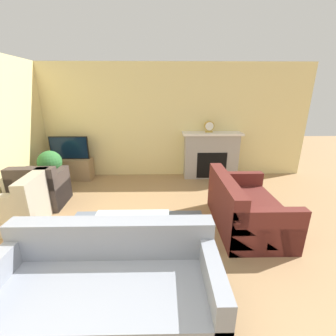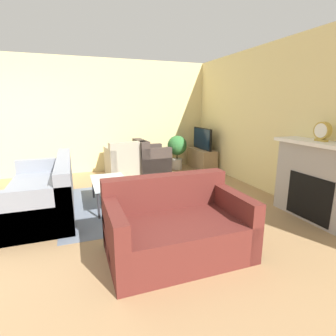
{
  "view_description": "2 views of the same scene",
  "coord_description": "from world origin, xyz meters",
  "px_view_note": "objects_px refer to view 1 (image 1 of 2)",
  "views": [
    {
      "loc": [
        0.44,
        -0.86,
        2.03
      ],
      "look_at": [
        0.5,
        2.64,
        0.85
      ],
      "focal_mm": 24.0,
      "sensor_mm": 36.0,
      "label": 1
    },
    {
      "loc": [
        4.16,
        1.25,
        1.61
      ],
      "look_at": [
        0.51,
        2.59,
        0.68
      ],
      "focal_mm": 28.0,
      "sensor_mm": 36.0,
      "label": 2
    }
  ],
  "objects_px": {
    "potted_plant": "(50,165)",
    "mantel_clock": "(209,126)",
    "couch_loveseat": "(244,209)",
    "armchair_by_window": "(21,206)",
    "couch_sectional": "(108,289)",
    "coffee_table": "(131,223)",
    "tv": "(69,148)",
    "armchair_accent": "(41,190)"
  },
  "relations": [
    {
      "from": "tv",
      "to": "couch_loveseat",
      "type": "distance_m",
      "value": 4.13
    },
    {
      "from": "coffee_table",
      "to": "potted_plant",
      "type": "xyz_separation_m",
      "value": [
        -1.99,
        1.99,
        0.18
      ]
    },
    {
      "from": "armchair_by_window",
      "to": "coffee_table",
      "type": "xyz_separation_m",
      "value": [
        1.85,
        -0.63,
        0.07
      ]
    },
    {
      "from": "couch_loveseat",
      "to": "potted_plant",
      "type": "bearing_deg",
      "value": 67.73
    },
    {
      "from": "tv",
      "to": "couch_sectional",
      "type": "height_order",
      "value": "tv"
    },
    {
      "from": "mantel_clock",
      "to": "armchair_accent",
      "type": "bearing_deg",
      "value": -156.38
    },
    {
      "from": "mantel_clock",
      "to": "tv",
      "type": "bearing_deg",
      "value": -178.35
    },
    {
      "from": "couch_sectional",
      "to": "couch_loveseat",
      "type": "distance_m",
      "value": 2.32
    },
    {
      "from": "couch_loveseat",
      "to": "coffee_table",
      "type": "distance_m",
      "value": 1.77
    },
    {
      "from": "couch_loveseat",
      "to": "coffee_table",
      "type": "bearing_deg",
      "value": 105.67
    },
    {
      "from": "couch_sectional",
      "to": "armchair_accent",
      "type": "xyz_separation_m",
      "value": [
        -1.76,
        2.22,
        0.02
      ]
    },
    {
      "from": "mantel_clock",
      "to": "couch_sectional",
      "type": "bearing_deg",
      "value": -113.58
    },
    {
      "from": "potted_plant",
      "to": "mantel_clock",
      "type": "height_order",
      "value": "mantel_clock"
    },
    {
      "from": "armchair_by_window",
      "to": "mantel_clock",
      "type": "xyz_separation_m",
      "value": [
        3.37,
        2.07,
        0.97
      ]
    },
    {
      "from": "potted_plant",
      "to": "mantel_clock",
      "type": "xyz_separation_m",
      "value": [
        3.51,
        0.71,
        0.71
      ]
    },
    {
      "from": "couch_loveseat",
      "to": "armchair_by_window",
      "type": "xyz_separation_m",
      "value": [
        -3.55,
        0.15,
        0.01
      ]
    },
    {
      "from": "potted_plant",
      "to": "mantel_clock",
      "type": "bearing_deg",
      "value": 11.4
    },
    {
      "from": "couch_sectional",
      "to": "armchair_accent",
      "type": "bearing_deg",
      "value": 128.36
    },
    {
      "from": "couch_loveseat",
      "to": "armchair_by_window",
      "type": "height_order",
      "value": "same"
    },
    {
      "from": "armchair_by_window",
      "to": "armchair_accent",
      "type": "distance_m",
      "value": 0.6
    },
    {
      "from": "tv",
      "to": "armchair_accent",
      "type": "bearing_deg",
      "value": -91.8
    },
    {
      "from": "armchair_accent",
      "to": "mantel_clock",
      "type": "distance_m",
      "value": 3.8
    },
    {
      "from": "couch_sectional",
      "to": "coffee_table",
      "type": "relative_size",
      "value": 2.0
    },
    {
      "from": "tv",
      "to": "armchair_by_window",
      "type": "relative_size",
      "value": 0.99
    },
    {
      "from": "armchair_accent",
      "to": "potted_plant",
      "type": "height_order",
      "value": "potted_plant"
    },
    {
      "from": "couch_loveseat",
      "to": "armchair_accent",
      "type": "xyz_separation_m",
      "value": [
        -3.55,
        0.75,
        0.02
      ]
    },
    {
      "from": "potted_plant",
      "to": "tv",
      "type": "bearing_deg",
      "value": 72.7
    },
    {
      "from": "couch_sectional",
      "to": "armchair_accent",
      "type": "relative_size",
      "value": 2.45
    },
    {
      "from": "tv",
      "to": "potted_plant",
      "type": "distance_m",
      "value": 0.68
    },
    {
      "from": "couch_sectional",
      "to": "armchair_accent",
      "type": "distance_m",
      "value": 2.83
    },
    {
      "from": "couch_loveseat",
      "to": "mantel_clock",
      "type": "bearing_deg",
      "value": 4.65
    },
    {
      "from": "couch_sectional",
      "to": "couch_loveseat",
      "type": "bearing_deg",
      "value": 39.35
    },
    {
      "from": "tv",
      "to": "couch_sectional",
      "type": "bearing_deg",
      "value": -64.53
    },
    {
      "from": "tv",
      "to": "potted_plant",
      "type": "xyz_separation_m",
      "value": [
        -0.19,
        -0.61,
        -0.23
      ]
    },
    {
      "from": "couch_sectional",
      "to": "coffee_table",
      "type": "xyz_separation_m",
      "value": [
        0.09,
        0.99,
        0.08
      ]
    },
    {
      "from": "couch_loveseat",
      "to": "potted_plant",
      "type": "relative_size",
      "value": 1.72
    },
    {
      "from": "tv",
      "to": "couch_loveseat",
      "type": "height_order",
      "value": "tv"
    },
    {
      "from": "armchair_by_window",
      "to": "armchair_accent",
      "type": "bearing_deg",
      "value": 175.2
    },
    {
      "from": "couch_loveseat",
      "to": "potted_plant",
      "type": "distance_m",
      "value": 4.0
    },
    {
      "from": "armchair_by_window",
      "to": "potted_plant",
      "type": "height_order",
      "value": "potted_plant"
    },
    {
      "from": "couch_loveseat",
      "to": "tv",
      "type": "bearing_deg",
      "value": 58.75
    },
    {
      "from": "mantel_clock",
      "to": "potted_plant",
      "type": "bearing_deg",
      "value": -168.6
    }
  ]
}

